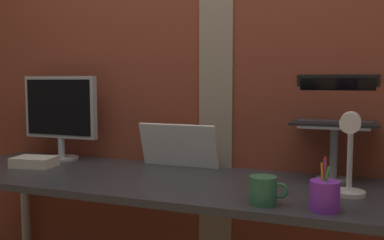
{
  "coord_description": "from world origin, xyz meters",
  "views": [
    {
      "loc": [
        0.68,
        -1.72,
        1.19
      ],
      "look_at": [
        -0.02,
        0.07,
        1.02
      ],
      "focal_mm": 40.62,
      "sensor_mm": 36.0,
      "label": 1
    }
  ],
  "objects_px": {
    "monitor": "(60,111)",
    "laptop": "(336,110)",
    "pen_cup": "(325,195)",
    "whiteboard_panel": "(178,146)",
    "coffee_mug": "(264,190)",
    "desk_lamp": "(350,146)"
  },
  "relations": [
    {
      "from": "monitor",
      "to": "laptop",
      "type": "relative_size",
      "value": 1.29
    },
    {
      "from": "laptop",
      "to": "pen_cup",
      "type": "distance_m",
      "value": 0.58
    },
    {
      "from": "whiteboard_panel",
      "to": "coffee_mug",
      "type": "xyz_separation_m",
      "value": [
        0.53,
        -0.49,
        -0.06
      ]
    },
    {
      "from": "laptop",
      "to": "coffee_mug",
      "type": "distance_m",
      "value": 0.61
    },
    {
      "from": "desk_lamp",
      "to": "coffee_mug",
      "type": "relative_size",
      "value": 2.35
    },
    {
      "from": "monitor",
      "to": "coffee_mug",
      "type": "height_order",
      "value": "monitor"
    },
    {
      "from": "laptop",
      "to": "desk_lamp",
      "type": "bearing_deg",
      "value": -78.32
    },
    {
      "from": "whiteboard_panel",
      "to": "coffee_mug",
      "type": "distance_m",
      "value": 0.72
    },
    {
      "from": "pen_cup",
      "to": "whiteboard_panel",
      "type": "bearing_deg",
      "value": 146.28
    },
    {
      "from": "laptop",
      "to": "coffee_mug",
      "type": "relative_size",
      "value": 2.6
    },
    {
      "from": "desk_lamp",
      "to": "pen_cup",
      "type": "bearing_deg",
      "value": -110.45
    },
    {
      "from": "laptop",
      "to": "whiteboard_panel",
      "type": "relative_size",
      "value": 0.88
    },
    {
      "from": "whiteboard_panel",
      "to": "laptop",
      "type": "bearing_deg",
      "value": 2.72
    },
    {
      "from": "whiteboard_panel",
      "to": "desk_lamp",
      "type": "height_order",
      "value": "desk_lamp"
    },
    {
      "from": "laptop",
      "to": "whiteboard_panel",
      "type": "distance_m",
      "value": 0.75
    },
    {
      "from": "laptop",
      "to": "pen_cup",
      "type": "height_order",
      "value": "laptop"
    },
    {
      "from": "laptop",
      "to": "desk_lamp",
      "type": "xyz_separation_m",
      "value": [
        0.07,
        -0.34,
        -0.1
      ]
    },
    {
      "from": "coffee_mug",
      "to": "monitor",
      "type": "bearing_deg",
      "value": 159.35
    },
    {
      "from": "whiteboard_panel",
      "to": "pen_cup",
      "type": "bearing_deg",
      "value": -33.72
    },
    {
      "from": "monitor",
      "to": "laptop",
      "type": "xyz_separation_m",
      "value": [
        1.4,
        0.07,
        0.04
      ]
    },
    {
      "from": "monitor",
      "to": "desk_lamp",
      "type": "bearing_deg",
      "value": -10.42
    },
    {
      "from": "desk_lamp",
      "to": "pen_cup",
      "type": "xyz_separation_m",
      "value": [
        -0.07,
        -0.18,
        -0.14
      ]
    }
  ]
}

